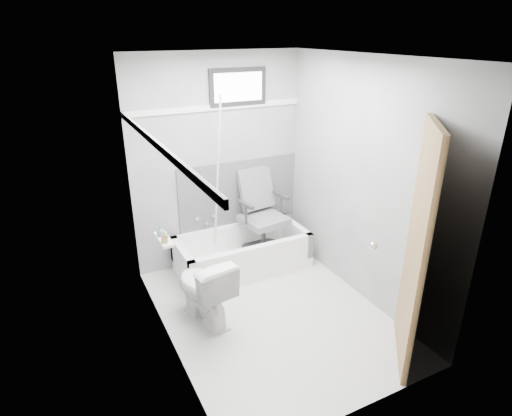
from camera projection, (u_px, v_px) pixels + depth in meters
floor at (272, 313)px, 4.22m from camera, size 2.60×2.60×0.00m
ceiling at (276, 56)px, 3.29m from camera, size 2.60×2.60×0.00m
wall_back at (218, 163)px, 4.83m from camera, size 2.00×0.02×2.40m
wall_front at (374, 269)px, 2.69m from camera, size 2.00×0.02×2.40m
wall_left at (162, 222)px, 3.34m from camera, size 0.02×2.60×2.40m
wall_right at (363, 184)px, 4.17m from camera, size 0.02×2.60×2.40m
bathtub at (242, 252)px, 4.96m from camera, size 1.50×0.70×0.42m
office_chair at (264, 214)px, 4.97m from camera, size 0.65×0.65×0.98m
toilet at (204, 289)px, 4.00m from camera, size 0.50×0.75×0.69m
door at (471, 261)px, 3.19m from camera, size 0.78×0.78×2.00m
window at (238, 87)px, 4.60m from camera, size 0.66×0.04×0.40m
backerboard at (239, 193)px, 5.08m from camera, size 1.50×0.02×0.78m
trim_back at (217, 107)px, 4.58m from camera, size 2.00×0.02×0.06m
trim_left at (157, 144)px, 3.11m from camera, size 0.02×2.60×0.06m
pole at (217, 183)px, 4.64m from camera, size 0.02×0.37×1.92m
shelf at (164, 239)px, 3.73m from camera, size 0.10×0.32×0.02m
soap_bottle_a at (165, 236)px, 3.63m from camera, size 0.07×0.07×0.12m
soap_bottle_b at (160, 231)px, 3.75m from camera, size 0.10×0.10×0.09m
faucet at (205, 219)px, 4.97m from camera, size 0.26×0.10×0.16m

